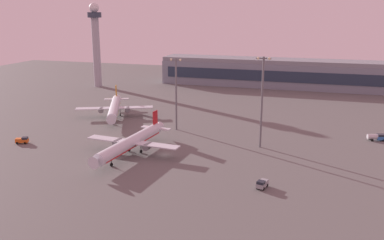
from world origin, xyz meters
name	(u,v)px	position (x,y,z in m)	size (l,w,h in m)	color
ground_plane	(165,155)	(0.00, 0.00, 0.00)	(416.00, 416.00, 0.00)	#605E5B
terminal_building	(325,75)	(46.63, 136.40, 8.09)	(193.03, 22.40, 16.40)	gray
control_tower	(96,40)	(-82.91, 104.34, 27.68)	(8.00, 8.00, 48.58)	#A8A8B2
airplane_far_stand	(132,142)	(-10.33, -2.31, 3.98)	(32.03, 41.11, 10.54)	silver
airplane_mid_apron	(114,108)	(-38.12, 39.34, 4.08)	(31.41, 39.75, 10.80)	silver
baggage_tractor	(262,184)	(33.36, -16.58, 1.18)	(2.85, 4.48, 2.25)	gray
cargo_loader	(22,140)	(-51.22, -3.58, 1.18)	(4.57, 3.32, 2.25)	#D85919
fuel_truck	(377,137)	(65.91, 36.91, 1.37)	(6.63, 3.73, 2.35)	#3372BF
apron_light_west	(176,90)	(-6.37, 29.03, 15.57)	(4.80, 0.90, 27.40)	slate
apron_light_central	(262,97)	(27.67, 17.08, 17.06)	(4.80, 0.90, 30.33)	slate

